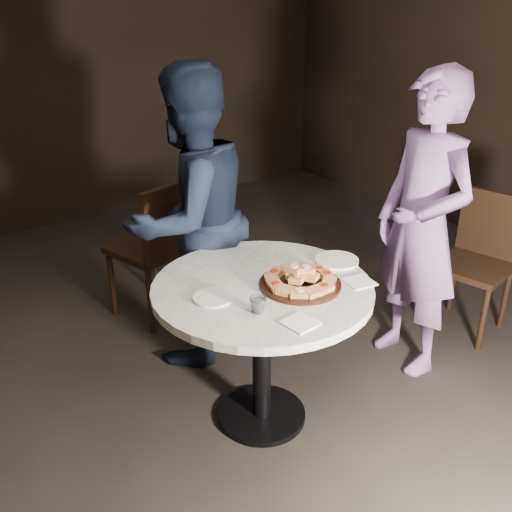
{
  "coord_description": "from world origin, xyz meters",
  "views": [
    {
      "loc": [
        -1.57,
        -1.79,
        2.03
      ],
      "look_at": [
        -0.15,
        0.16,
        0.91
      ],
      "focal_mm": 40.0,
      "sensor_mm": 36.0,
      "label": 1
    }
  ],
  "objects_px": {
    "serving_board": "(300,284)",
    "diner_teal": "(422,227)",
    "table": "(262,312)",
    "focaccia_pile": "(301,277)",
    "chair_right": "(480,253)",
    "water_glass": "(258,305)",
    "diner_navy": "(191,220)",
    "chair_far": "(159,242)"
  },
  "relations": [
    {
      "from": "chair_right",
      "to": "diner_navy",
      "type": "height_order",
      "value": "diner_navy"
    },
    {
      "from": "chair_far",
      "to": "chair_right",
      "type": "xyz_separation_m",
      "value": [
        1.62,
        -1.29,
        -0.04
      ]
    },
    {
      "from": "table",
      "to": "focaccia_pile",
      "type": "bearing_deg",
      "value": -38.58
    },
    {
      "from": "serving_board",
      "to": "chair_right",
      "type": "bearing_deg",
      "value": 1.75
    },
    {
      "from": "focaccia_pile",
      "to": "chair_right",
      "type": "distance_m",
      "value": 1.59
    },
    {
      "from": "diner_navy",
      "to": "diner_teal",
      "type": "xyz_separation_m",
      "value": [
        0.99,
        -0.83,
        -0.01
      ]
    },
    {
      "from": "water_glass",
      "to": "diner_navy",
      "type": "bearing_deg",
      "value": 77.0
    },
    {
      "from": "table",
      "to": "diner_navy",
      "type": "distance_m",
      "value": 0.78
    },
    {
      "from": "focaccia_pile",
      "to": "water_glass",
      "type": "distance_m",
      "value": 0.32
    },
    {
      "from": "table",
      "to": "chair_far",
      "type": "relative_size",
      "value": 1.12
    },
    {
      "from": "table",
      "to": "focaccia_pile",
      "type": "xyz_separation_m",
      "value": [
        0.14,
        -0.11,
        0.19
      ]
    },
    {
      "from": "serving_board",
      "to": "water_glass",
      "type": "relative_size",
      "value": 5.23
    },
    {
      "from": "chair_right",
      "to": "water_glass",
      "type": "bearing_deg",
      "value": -97.78
    },
    {
      "from": "serving_board",
      "to": "focaccia_pile",
      "type": "bearing_deg",
      "value": 32.12
    },
    {
      "from": "diner_teal",
      "to": "water_glass",
      "type": "bearing_deg",
      "value": -76.19
    },
    {
      "from": "serving_board",
      "to": "diner_teal",
      "type": "height_order",
      "value": "diner_teal"
    },
    {
      "from": "diner_navy",
      "to": "table",
      "type": "bearing_deg",
      "value": 75.01
    },
    {
      "from": "focaccia_pile",
      "to": "diner_teal",
      "type": "xyz_separation_m",
      "value": [
        0.9,
        0.03,
        0.03
      ]
    },
    {
      "from": "water_glass",
      "to": "serving_board",
      "type": "bearing_deg",
      "value": 14.71
    },
    {
      "from": "focaccia_pile",
      "to": "diner_navy",
      "type": "xyz_separation_m",
      "value": [
        -0.09,
        0.86,
        0.03
      ]
    },
    {
      "from": "table",
      "to": "diner_navy",
      "type": "xyz_separation_m",
      "value": [
        0.05,
        0.74,
        0.22
      ]
    },
    {
      "from": "focaccia_pile",
      "to": "chair_right",
      "type": "bearing_deg",
      "value": 1.71
    },
    {
      "from": "diner_teal",
      "to": "focaccia_pile",
      "type": "bearing_deg",
      "value": -79.57
    },
    {
      "from": "chair_right",
      "to": "diner_teal",
      "type": "xyz_separation_m",
      "value": [
        -0.66,
        -0.02,
        0.34
      ]
    },
    {
      "from": "table",
      "to": "chair_right",
      "type": "height_order",
      "value": "chair_right"
    },
    {
      "from": "table",
      "to": "diner_teal",
      "type": "xyz_separation_m",
      "value": [
        1.04,
        -0.08,
        0.22
      ]
    },
    {
      "from": "table",
      "to": "diner_teal",
      "type": "height_order",
      "value": "diner_teal"
    },
    {
      "from": "focaccia_pile",
      "to": "chair_far",
      "type": "distance_m",
      "value": 1.36
    },
    {
      "from": "chair_right",
      "to": "diner_navy",
      "type": "xyz_separation_m",
      "value": [
        -1.65,
        0.81,
        0.35
      ]
    },
    {
      "from": "water_glass",
      "to": "focaccia_pile",
      "type": "bearing_deg",
      "value": 14.83
    },
    {
      "from": "water_glass",
      "to": "chair_far",
      "type": "height_order",
      "value": "chair_far"
    },
    {
      "from": "table",
      "to": "chair_right",
      "type": "distance_m",
      "value": 1.7
    },
    {
      "from": "water_glass",
      "to": "chair_right",
      "type": "xyz_separation_m",
      "value": [
        1.86,
        0.13,
        -0.3
      ]
    },
    {
      "from": "chair_far",
      "to": "diner_navy",
      "type": "height_order",
      "value": "diner_navy"
    },
    {
      "from": "table",
      "to": "diner_navy",
      "type": "relative_size",
      "value": 0.63
    },
    {
      "from": "chair_far",
      "to": "chair_right",
      "type": "bearing_deg",
      "value": 126.46
    },
    {
      "from": "water_glass",
      "to": "diner_navy",
      "type": "relative_size",
      "value": 0.04
    },
    {
      "from": "serving_board",
      "to": "water_glass",
      "type": "height_order",
      "value": "water_glass"
    },
    {
      "from": "focaccia_pile",
      "to": "chair_right",
      "type": "height_order",
      "value": "chair_right"
    },
    {
      "from": "diner_teal",
      "to": "table",
      "type": "bearing_deg",
      "value": -85.94
    },
    {
      "from": "table",
      "to": "water_glass",
      "type": "bearing_deg",
      "value": -130.84
    },
    {
      "from": "chair_far",
      "to": "diner_teal",
      "type": "relative_size",
      "value": 0.56
    }
  ]
}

